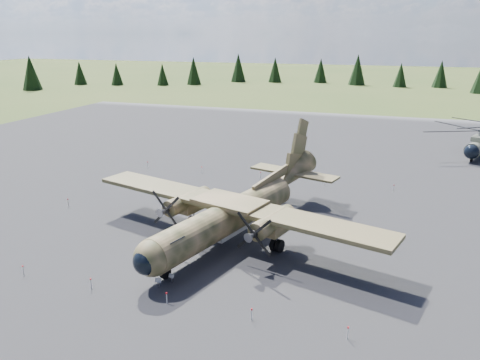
% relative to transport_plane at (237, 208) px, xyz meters
% --- Properties ---
extents(ground, '(500.00, 500.00, 0.00)m').
position_rel_transport_plane_xyz_m(ground, '(-2.88, 1.60, -2.75)').
color(ground, '#4C5325').
rests_on(ground, ground).
extents(apron, '(120.00, 120.00, 0.04)m').
position_rel_transport_plane_xyz_m(apron, '(-2.88, 11.60, -2.75)').
color(apron, '#515055').
rests_on(apron, ground).
extents(transport_plane, '(28.77, 25.71, 9.58)m').
position_rel_transport_plane_xyz_m(transport_plane, '(0.00, 0.00, 0.00)').
color(transport_plane, '#383C20').
rests_on(transport_plane, ground).
extents(helicopter_near, '(22.02, 22.02, 4.29)m').
position_rel_transport_plane_xyz_m(helicopter_near, '(24.38, 37.39, 0.29)').
color(helicopter_near, slate).
rests_on(helicopter_near, ground).
extents(info_placard_left, '(0.46, 0.23, 0.70)m').
position_rel_transport_plane_xyz_m(info_placard_left, '(-2.48, -10.11, -2.28)').
color(info_placard_left, gray).
rests_on(info_placard_left, ground).
extents(info_placard_right, '(0.46, 0.27, 0.67)m').
position_rel_transport_plane_xyz_m(info_placard_right, '(-1.90, -9.19, -2.30)').
color(info_placard_right, gray).
rests_on(info_placard_right, ground).
extents(barrier_fence, '(33.12, 29.62, 0.85)m').
position_rel_transport_plane_xyz_m(barrier_fence, '(-3.35, 1.52, -2.24)').
color(barrier_fence, silver).
rests_on(barrier_fence, ground).
extents(treeline, '(292.00, 286.48, 10.95)m').
position_rel_transport_plane_xyz_m(treeline, '(-12.18, -3.43, 1.94)').
color(treeline, black).
rests_on(treeline, ground).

